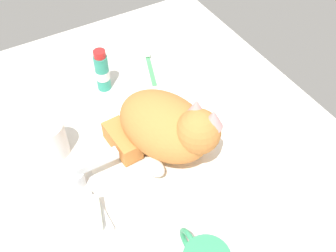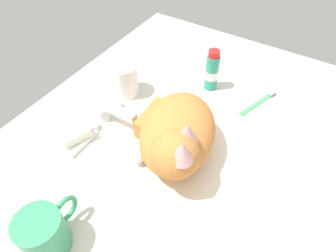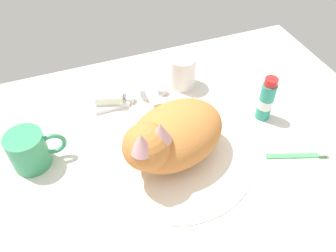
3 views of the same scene
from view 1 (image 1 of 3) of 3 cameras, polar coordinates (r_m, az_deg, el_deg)
ground_plane at (r=94.93cm, az=-0.56°, el=-3.29°), size 110.00×82.50×3.00cm
sink_basin at (r=93.51cm, az=-0.57°, el=-2.59°), size 35.75×35.75×0.65cm
faucet at (r=87.57cm, az=-11.98°, el=-6.60°), size 12.03×11.62×5.79cm
cat at (r=87.38cm, az=0.11°, el=-0.19°), size 27.24×22.62×16.01cm
rinse_cup at (r=92.85cm, az=-16.51°, el=-1.81°), size 7.46×7.46×9.00cm
soap_dish at (r=83.70cm, az=-10.99°, el=-12.89°), size 9.00×6.40×1.20cm
soap_bar at (r=82.13cm, az=-11.17°, el=-12.26°), size 8.08×6.48×2.47cm
toothpaste_bottle at (r=105.10cm, az=-9.38°, el=7.70°), size 3.69×3.69×12.08cm
toothbrush at (r=113.42cm, az=-2.59°, el=8.55°), size 13.49×5.78×1.60cm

